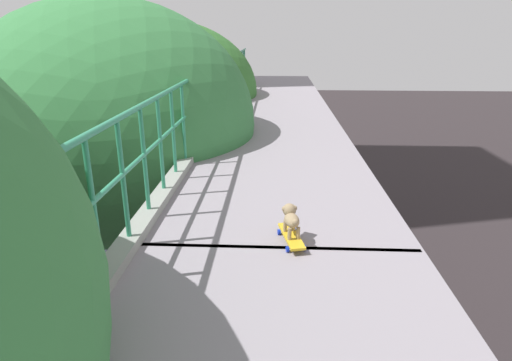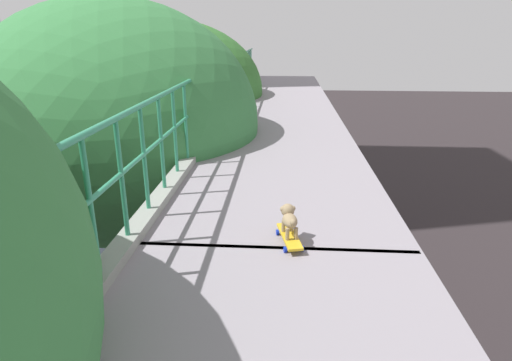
# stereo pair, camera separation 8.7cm
# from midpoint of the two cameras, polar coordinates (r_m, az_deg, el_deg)

# --- Properties ---
(overpass_deck) EXTENTS (2.74, 33.52, 0.47)m
(overpass_deck) POSITION_cam_midpoint_polar(r_m,az_deg,el_deg) (3.27, 1.22, -20.84)
(overpass_deck) COLOR gray
(overpass_deck) RESTS_ON bridge_pier
(green_railing) EXTENTS (0.20, 31.84, 1.21)m
(green_railing) POSITION_cam_midpoint_polar(r_m,az_deg,el_deg) (3.26, -23.14, -11.42)
(green_railing) COLOR gray
(green_railing) RESTS_ON overpass_deck
(car_black_fifth) EXTENTS (1.94, 4.34, 1.59)m
(car_black_fifth) POSITION_cam_midpoint_polar(r_m,az_deg,el_deg) (14.18, -21.26, -13.00)
(car_black_fifth) COLOR black
(car_black_fifth) RESTS_ON ground
(city_bus) EXTENTS (2.52, 10.11, 3.40)m
(city_bus) POSITION_cam_midpoint_polar(r_m,az_deg,el_deg) (24.25, -19.74, 3.63)
(city_bus) COLOR white
(city_bus) RESTS_ON ground
(roadside_tree_mid) EXTENTS (5.50, 5.50, 8.68)m
(roadside_tree_mid) POSITION_cam_midpoint_polar(r_m,az_deg,el_deg) (8.77, -18.92, 7.09)
(roadside_tree_mid) COLOR #4A3B32
(roadside_tree_mid) RESTS_ON ground
(roadside_tree_far) EXTENTS (5.73, 5.73, 8.42)m
(roadside_tree_far) POSITION_cam_midpoint_polar(r_m,az_deg,el_deg) (13.76, -12.34, 11.48)
(roadside_tree_far) COLOR #4E3C1E
(roadside_tree_far) RESTS_ON ground
(toy_skateboard) EXTENTS (0.26, 0.56, 0.08)m
(toy_skateboard) POSITION_cam_midpoint_polar(r_m,az_deg,el_deg) (4.01, 4.14, -7.51)
(toy_skateboard) COLOR gold
(toy_skateboard) RESTS_ON overpass_deck
(small_dog) EXTENTS (0.18, 0.33, 0.27)m
(small_dog) POSITION_cam_midpoint_polar(r_m,az_deg,el_deg) (3.95, 4.10, -4.96)
(small_dog) COLOR #99805D
(small_dog) RESTS_ON toy_skateboard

